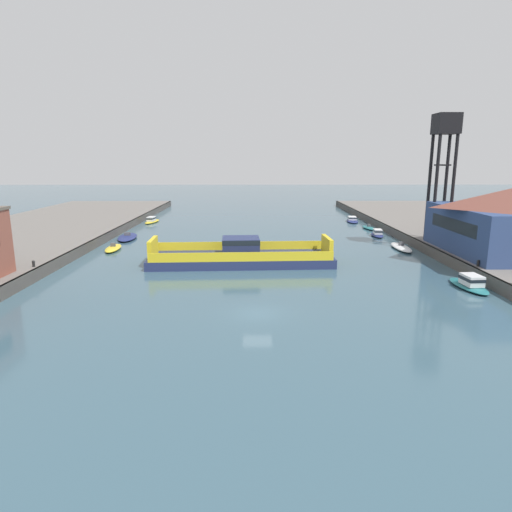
{
  "coord_description": "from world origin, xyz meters",
  "views": [
    {
      "loc": [
        -0.43,
        -35.34,
        12.71
      ],
      "look_at": [
        0.0,
        13.7,
        2.0
      ],
      "focal_mm": 30.85,
      "sensor_mm": 36.0,
      "label": 1
    }
  ],
  "objects_px": {
    "moored_boat_mid_right": "(369,228)",
    "moored_boat_upstream_a": "(352,220)",
    "crane_tower": "(445,144)",
    "chain_ferry": "(241,256)",
    "moored_boat_far_left": "(113,248)",
    "moored_boat_near_left": "(152,220)",
    "moored_boat_mid_left": "(470,283)",
    "moored_boat_near_right": "(401,247)",
    "moored_boat_far_right": "(377,234)",
    "moored_boat_upstream_b": "(127,237)"
  },
  "relations": [
    {
      "from": "chain_ferry",
      "to": "moored_boat_near_left",
      "type": "height_order",
      "value": "chain_ferry"
    },
    {
      "from": "moored_boat_mid_left",
      "to": "moored_boat_mid_right",
      "type": "xyz_separation_m",
      "value": [
        -0.01,
        39.19,
        -0.31
      ]
    },
    {
      "from": "crane_tower",
      "to": "moored_boat_near_right",
      "type": "bearing_deg",
      "value": 173.88
    },
    {
      "from": "moored_boat_near_right",
      "to": "moored_boat_mid_left",
      "type": "relative_size",
      "value": 1.15
    },
    {
      "from": "moored_boat_near_left",
      "to": "moored_boat_mid_right",
      "type": "height_order",
      "value": "moored_boat_near_left"
    },
    {
      "from": "moored_boat_near_right",
      "to": "moored_boat_mid_right",
      "type": "xyz_separation_m",
      "value": [
        0.21,
        19.03,
        -0.04
      ]
    },
    {
      "from": "moored_boat_far_left",
      "to": "chain_ferry",
      "type": "bearing_deg",
      "value": -25.37
    },
    {
      "from": "chain_ferry",
      "to": "moored_boat_mid_right",
      "type": "relative_size",
      "value": 4.24
    },
    {
      "from": "moored_boat_mid_right",
      "to": "moored_boat_upstream_a",
      "type": "bearing_deg",
      "value": 94.83
    },
    {
      "from": "moored_boat_near_right",
      "to": "moored_boat_upstream_a",
      "type": "xyz_separation_m",
      "value": [
        -0.64,
        29.16,
        0.11
      ]
    },
    {
      "from": "chain_ferry",
      "to": "moored_boat_upstream_b",
      "type": "xyz_separation_m",
      "value": [
        -19.24,
        18.17,
        -0.74
      ]
    },
    {
      "from": "moored_boat_mid_right",
      "to": "moored_boat_far_left",
      "type": "distance_m",
      "value": 46.27
    },
    {
      "from": "moored_boat_near_right",
      "to": "moored_boat_upstream_b",
      "type": "height_order",
      "value": "moored_boat_near_right"
    },
    {
      "from": "chain_ferry",
      "to": "moored_boat_far_left",
      "type": "relative_size",
      "value": 3.69
    },
    {
      "from": "chain_ferry",
      "to": "moored_boat_far_right",
      "type": "relative_size",
      "value": 4.2
    },
    {
      "from": "moored_boat_far_right",
      "to": "moored_boat_upstream_b",
      "type": "distance_m",
      "value": 42.04
    },
    {
      "from": "chain_ferry",
      "to": "crane_tower",
      "type": "height_order",
      "value": "crane_tower"
    },
    {
      "from": "moored_boat_upstream_a",
      "to": "moored_boat_upstream_b",
      "type": "xyz_separation_m",
      "value": [
        -41.76,
        -20.06,
        -0.12
      ]
    },
    {
      "from": "chain_ferry",
      "to": "moored_boat_near_right",
      "type": "distance_m",
      "value": 24.89
    },
    {
      "from": "moored_boat_near_right",
      "to": "moored_boat_upstream_b",
      "type": "bearing_deg",
      "value": 167.88
    },
    {
      "from": "crane_tower",
      "to": "chain_ferry",
      "type": "bearing_deg",
      "value": -162.98
    },
    {
      "from": "moored_boat_near_left",
      "to": "moored_boat_far_left",
      "type": "bearing_deg",
      "value": -88.41
    },
    {
      "from": "crane_tower",
      "to": "moored_boat_upstream_a",
      "type": "bearing_deg",
      "value": 100.38
    },
    {
      "from": "moored_boat_near_right",
      "to": "moored_boat_upstream_a",
      "type": "bearing_deg",
      "value": 91.26
    },
    {
      "from": "moored_boat_near_left",
      "to": "moored_boat_mid_right",
      "type": "relative_size",
      "value": 1.24
    },
    {
      "from": "moored_boat_far_left",
      "to": "moored_boat_upstream_b",
      "type": "xyz_separation_m",
      "value": [
        -0.53,
        9.3,
        0.01
      ]
    },
    {
      "from": "moored_boat_mid_left",
      "to": "moored_boat_far_right",
      "type": "distance_m",
      "value": 31.23
    },
    {
      "from": "moored_boat_near_right",
      "to": "moored_boat_far_right",
      "type": "bearing_deg",
      "value": 92.12
    },
    {
      "from": "moored_boat_near_right",
      "to": "moored_boat_near_left",
      "type": "bearing_deg",
      "value": 146.38
    },
    {
      "from": "moored_boat_mid_right",
      "to": "crane_tower",
      "type": "distance_m",
      "value": 24.81
    },
    {
      "from": "chain_ferry",
      "to": "moored_boat_far_right",
      "type": "height_order",
      "value": "chain_ferry"
    },
    {
      "from": "moored_boat_mid_right",
      "to": "moored_boat_upstream_b",
      "type": "xyz_separation_m",
      "value": [
        -42.61,
        -9.93,
        0.03
      ]
    },
    {
      "from": "moored_boat_near_left",
      "to": "moored_boat_mid_right",
      "type": "xyz_separation_m",
      "value": [
        42.87,
        -9.33,
        -0.22
      ]
    },
    {
      "from": "moored_boat_mid_right",
      "to": "moored_boat_upstream_b",
      "type": "bearing_deg",
      "value": -166.88
    },
    {
      "from": "crane_tower",
      "to": "moored_boat_far_left",
      "type": "bearing_deg",
      "value": 179.62
    },
    {
      "from": "chain_ferry",
      "to": "moored_boat_mid_left",
      "type": "xyz_separation_m",
      "value": [
        23.39,
        -11.09,
        -0.46
      ]
    },
    {
      "from": "moored_boat_mid_right",
      "to": "crane_tower",
      "type": "xyz_separation_m",
      "value": [
        4.58,
        -19.55,
        14.58
      ]
    },
    {
      "from": "moored_boat_mid_right",
      "to": "moored_boat_far_left",
      "type": "relative_size",
      "value": 0.87
    },
    {
      "from": "moored_boat_mid_right",
      "to": "crane_tower",
      "type": "height_order",
      "value": "crane_tower"
    },
    {
      "from": "moored_boat_mid_right",
      "to": "crane_tower",
      "type": "relative_size",
      "value": 0.31
    },
    {
      "from": "moored_boat_near_left",
      "to": "moored_boat_upstream_a",
      "type": "bearing_deg",
      "value": 1.08
    },
    {
      "from": "moored_boat_mid_left",
      "to": "moored_boat_far_left",
      "type": "height_order",
      "value": "moored_boat_mid_left"
    },
    {
      "from": "moored_boat_mid_right",
      "to": "moored_boat_upstream_b",
      "type": "distance_m",
      "value": 43.75
    },
    {
      "from": "moored_boat_near_left",
      "to": "moored_boat_mid_left",
      "type": "height_order",
      "value": "moored_boat_mid_left"
    },
    {
      "from": "moored_boat_upstream_a",
      "to": "crane_tower",
      "type": "relative_size",
      "value": 0.38
    },
    {
      "from": "moored_boat_near_left",
      "to": "chain_ferry",
      "type": "bearing_deg",
      "value": -62.49
    },
    {
      "from": "chain_ferry",
      "to": "moored_boat_mid_right",
      "type": "bearing_deg",
      "value": 50.25
    },
    {
      "from": "moored_boat_mid_right",
      "to": "moored_boat_upstream_a",
      "type": "xyz_separation_m",
      "value": [
        -0.86,
        10.13,
        0.15
      ]
    },
    {
      "from": "moored_boat_upstream_a",
      "to": "chain_ferry",
      "type": "bearing_deg",
      "value": -120.5
    },
    {
      "from": "moored_boat_far_right",
      "to": "moored_boat_upstream_b",
      "type": "relative_size",
      "value": 0.65
    }
  ]
}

